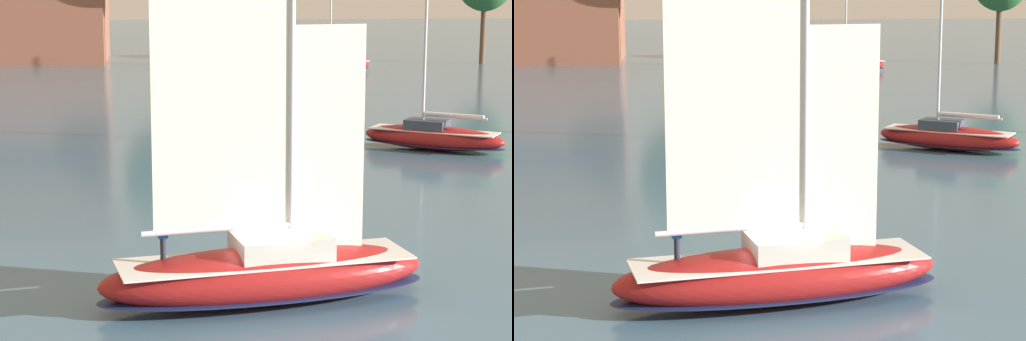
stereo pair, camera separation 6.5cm
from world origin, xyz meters
The scene contains 4 objects.
ground_plane centered at (0.00, 0.00, 0.00)m, with size 400.00×400.00×0.00m, color #42667F.
sailboat_main centered at (0.02, 0.00, 1.21)m, with size 11.71×5.15×15.56m.
sailboat_moored_near_marina centered at (13.61, 28.04, 0.85)m, with size 8.99×7.09×12.47m.
sailboat_moored_outer_mooring centered at (16.04, 75.94, 0.84)m, with size 9.27×6.08×12.43m.
Camera 2 is at (-3.43, -31.86, 10.94)m, focal length 70.00 mm.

